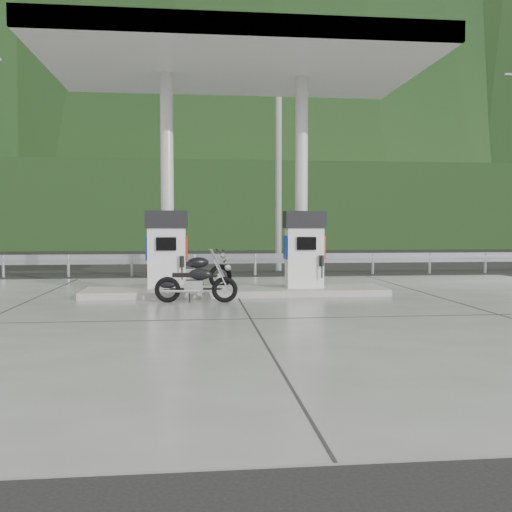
{
  "coord_description": "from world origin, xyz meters",
  "views": [
    {
      "loc": [
        -0.93,
        -10.69,
        1.62
      ],
      "look_at": [
        0.3,
        1.0,
        1.0
      ],
      "focal_mm": 40.0,
      "sensor_mm": 36.0,
      "label": 1
    }
  ],
  "objects": [
    {
      "name": "forecourt_apron",
      "position": [
        0.0,
        0.0,
        0.01
      ],
      "size": [
        18.0,
        14.0,
        0.02
      ],
      "primitive_type": "cube",
      "color": "slate",
      "rests_on": "ground"
    },
    {
      "name": "guardrail",
      "position": [
        0.0,
        8.0,
        0.71
      ],
      "size": [
        26.0,
        0.16,
        1.42
      ],
      "primitive_type": null,
      "color": "#9E9FA5",
      "rests_on": "ground"
    },
    {
      "name": "tree_band",
      "position": [
        0.0,
        30.0,
        3.0
      ],
      "size": [
        80.0,
        6.0,
        6.0
      ],
      "primitive_type": "cube",
      "color": "black",
      "rests_on": "ground"
    },
    {
      "name": "canopy_column_right",
      "position": [
        1.6,
        2.9,
        2.67
      ],
      "size": [
        0.3,
        0.3,
        5.0
      ],
      "primitive_type": "cylinder",
      "color": "silver",
      "rests_on": "pump_island"
    },
    {
      "name": "utility_pole_b",
      "position": [
        2.0,
        9.5,
        4.0
      ],
      "size": [
        0.22,
        0.22,
        8.0
      ],
      "primitive_type": "cylinder",
      "color": "gray",
      "rests_on": "ground"
    },
    {
      "name": "gas_pump_left",
      "position": [
        -1.6,
        2.5,
        1.07
      ],
      "size": [
        0.95,
        0.55,
        1.8
      ],
      "primitive_type": null,
      "color": "white",
      "rests_on": "pump_island"
    },
    {
      "name": "forested_hills",
      "position": [
        0.0,
        60.0,
        0.0
      ],
      "size": [
        100.0,
        40.0,
        140.0
      ],
      "primitive_type": null,
      "color": "black",
      "rests_on": "ground"
    },
    {
      "name": "motorcycle_right",
      "position": [
        -0.94,
        1.26,
        0.41
      ],
      "size": [
        1.67,
        0.67,
        0.77
      ],
      "primitive_type": null,
      "rotation": [
        0.0,
        0.0,
        -0.1
      ],
      "color": "black",
      "rests_on": "forecourt_apron"
    },
    {
      "name": "gas_pump_right",
      "position": [
        1.6,
        2.5,
        1.07
      ],
      "size": [
        0.95,
        0.55,
        1.8
      ],
      "primitive_type": null,
      "color": "white",
      "rests_on": "pump_island"
    },
    {
      "name": "motorcycle_left",
      "position": [
        -0.98,
        3.77,
        0.46
      ],
      "size": [
        1.93,
        1.03,
        0.87
      ],
      "primitive_type": null,
      "rotation": [
        0.0,
        0.0,
        0.26
      ],
      "color": "black",
      "rests_on": "forecourt_apron"
    },
    {
      "name": "road",
      "position": [
        0.0,
        11.5,
        0.0
      ],
      "size": [
        60.0,
        7.0,
        0.01
      ],
      "primitive_type": "cube",
      "color": "black",
      "rests_on": "ground"
    },
    {
      "name": "pump_island",
      "position": [
        0.0,
        2.5,
        0.1
      ],
      "size": [
        7.0,
        1.4,
        0.15
      ],
      "primitive_type": "cube",
      "color": "gray",
      "rests_on": "forecourt_apron"
    },
    {
      "name": "ground",
      "position": [
        0.0,
        0.0,
        0.0
      ],
      "size": [
        160.0,
        160.0,
        0.0
      ],
      "primitive_type": "plane",
      "color": "black",
      "rests_on": "ground"
    },
    {
      "name": "canopy_roof",
      "position": [
        0.0,
        2.5,
        5.37
      ],
      "size": [
        8.5,
        5.0,
        0.4
      ],
      "primitive_type": "cube",
      "color": "white",
      "rests_on": "canopy_column_left"
    },
    {
      "name": "canopy_column_left",
      "position": [
        -1.6,
        2.9,
        2.67
      ],
      "size": [
        0.3,
        0.3,
        5.0
      ],
      "primitive_type": "cylinder",
      "color": "silver",
      "rests_on": "pump_island"
    }
  ]
}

